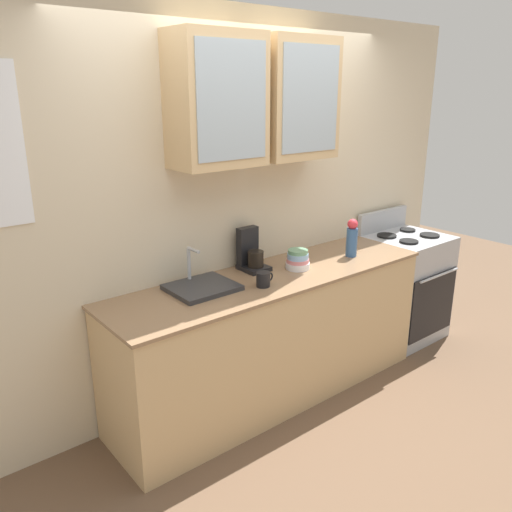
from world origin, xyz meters
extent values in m
plane|color=brown|center=(0.00, 0.00, 0.00)|extent=(10.00, 10.00, 0.00)
cube|color=beige|center=(0.00, 0.37, 1.31)|extent=(4.30, 0.10, 2.61)
cube|color=tan|center=(-0.31, 0.17, 2.04)|extent=(0.57, 0.30, 0.78)
cube|color=#9EADB7|center=(-0.31, 0.01, 2.04)|extent=(0.49, 0.01, 0.67)
cube|color=tan|center=(0.31, 0.17, 2.04)|extent=(0.57, 0.30, 0.78)
cube|color=#9EADB7|center=(0.31, 0.01, 2.04)|extent=(0.49, 0.01, 0.67)
cube|color=tan|center=(0.00, 0.00, 0.44)|extent=(2.37, 0.62, 0.89)
cube|color=#8C6B4C|center=(0.00, 0.00, 0.90)|extent=(2.39, 0.64, 0.02)
cube|color=#ADAFB5|center=(1.51, 0.00, 0.46)|extent=(0.65, 0.59, 0.91)
cube|color=black|center=(1.51, -0.30, 0.38)|extent=(0.60, 0.01, 0.55)
cylinder|color=#ADAFB5|center=(1.51, -0.33, 0.66)|extent=(0.52, 0.02, 0.02)
cube|color=#ADAFB5|center=(1.51, 0.27, 1.00)|extent=(0.62, 0.04, 0.18)
cylinder|color=black|center=(1.36, -0.11, 0.92)|extent=(0.15, 0.15, 0.02)
cylinder|color=black|center=(1.65, -0.11, 0.92)|extent=(0.16, 0.16, 0.02)
cylinder|color=black|center=(1.36, 0.11, 0.92)|extent=(0.16, 0.16, 0.02)
cylinder|color=black|center=(1.65, 0.11, 0.92)|extent=(0.13, 0.13, 0.02)
cube|color=#2D2D30|center=(-0.51, 0.09, 0.93)|extent=(0.40, 0.35, 0.03)
cylinder|color=#ADAFB5|center=(-0.51, 0.23, 1.05)|extent=(0.02, 0.02, 0.21)
cylinder|color=#ADAFB5|center=(-0.51, 0.17, 1.15)|extent=(0.02, 0.12, 0.02)
cylinder|color=white|center=(0.22, 0.00, 0.93)|extent=(0.17, 0.17, 0.04)
cylinder|color=#D87F84|center=(0.22, 0.00, 0.96)|extent=(0.16, 0.16, 0.04)
cylinder|color=#8CB7E0|center=(0.22, 0.00, 1.00)|extent=(0.15, 0.15, 0.05)
cylinder|color=#669972|center=(0.22, 0.00, 1.03)|extent=(0.14, 0.14, 0.04)
cylinder|color=#33598C|center=(0.73, -0.05, 1.02)|extent=(0.08, 0.08, 0.21)
sphere|color=#D8333F|center=(0.73, -0.05, 1.16)|extent=(0.08, 0.08, 0.08)
cylinder|color=black|center=(-0.18, -0.11, 0.96)|extent=(0.09, 0.09, 0.10)
torus|color=black|center=(-0.13, -0.11, 0.96)|extent=(0.06, 0.01, 0.06)
cube|color=black|center=(-0.03, 0.17, 0.93)|extent=(0.17, 0.20, 0.03)
cylinder|color=black|center=(-0.03, 0.15, 1.00)|extent=(0.11, 0.11, 0.11)
cube|color=black|center=(-0.03, 0.24, 1.07)|extent=(0.15, 0.06, 0.26)
camera|label=1|loc=(-2.17, -2.49, 2.13)|focal=36.71mm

